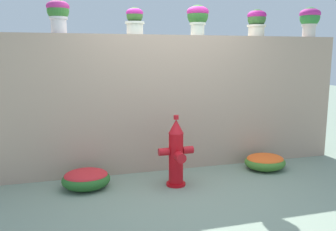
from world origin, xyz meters
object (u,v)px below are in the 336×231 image
at_px(potted_plant_2, 135,19).
at_px(potted_plant_4, 257,21).
at_px(potted_plant_3, 198,16).
at_px(potted_plant_1, 58,12).
at_px(flower_bush_right, 265,161).
at_px(flower_bush_left, 86,178).
at_px(fire_hydrant, 176,154).
at_px(potted_plant_5, 310,18).

xyz_separation_m(potted_plant_2, potted_plant_4, (1.84, 0.03, 0.03)).
height_order(potted_plant_2, potted_plant_3, potted_plant_3).
height_order(potted_plant_1, potted_plant_3, potted_plant_1).
xyz_separation_m(potted_plant_4, flower_bush_right, (-0.09, -0.55, -1.99)).
bearing_deg(potted_plant_3, flower_bush_left, -162.30).
distance_m(potted_plant_2, flower_bush_right, 2.68).
bearing_deg(potted_plant_2, fire_hydrant, -66.07).
bearing_deg(potted_plant_3, potted_plant_5, -0.06).
relative_size(potted_plant_1, potted_plant_3, 1.01).
bearing_deg(potted_plant_1, fire_hydrant, -29.66).
bearing_deg(fire_hydrant, potted_plant_4, 28.26).
height_order(potted_plant_2, potted_plant_5, potted_plant_5).
relative_size(potted_plant_3, flower_bush_right, 0.71).
height_order(potted_plant_2, fire_hydrant, potted_plant_2).
xyz_separation_m(potted_plant_1, potted_plant_5, (3.69, -0.02, 0.02)).
height_order(potted_plant_3, potted_plant_5, potted_plant_5).
xyz_separation_m(potted_plant_5, fire_hydrant, (-2.37, -0.73, -1.75)).
relative_size(potted_plant_3, fire_hydrant, 0.47).
height_order(potted_plant_5, fire_hydrant, potted_plant_5).
bearing_deg(flower_bush_left, potted_plant_5, 8.52).
distance_m(potted_plant_1, flower_bush_left, 2.10).
bearing_deg(flower_bush_left, fire_hydrant, -11.11).
height_order(fire_hydrant, flower_bush_right, fire_hydrant).
height_order(potted_plant_4, potted_plant_5, potted_plant_5).
height_order(potted_plant_3, flower_bush_left, potted_plant_3).
height_order(potted_plant_5, flower_bush_left, potted_plant_5).
distance_m(potted_plant_5, flower_bush_left, 4.04).
distance_m(potted_plant_4, flower_bush_left, 3.31).
bearing_deg(flower_bush_left, potted_plant_1, 113.39).
bearing_deg(potted_plant_4, fire_hydrant, -151.74).
bearing_deg(potted_plant_2, potted_plant_1, -178.67).
bearing_deg(flower_bush_right, flower_bush_left, -179.10).
bearing_deg(flower_bush_left, potted_plant_2, 37.02).
distance_m(potted_plant_5, fire_hydrant, 3.03).
height_order(potted_plant_1, fire_hydrant, potted_plant_1).
bearing_deg(potted_plant_3, potted_plant_2, 177.25).
distance_m(potted_plant_1, potted_plant_4, 2.82).
bearing_deg(potted_plant_1, potted_plant_3, -0.61).
distance_m(potted_plant_1, potted_plant_5, 3.69).
xyz_separation_m(fire_hydrant, flower_bush_right, (1.41, 0.25, -0.29)).
xyz_separation_m(potted_plant_1, flower_bush_left, (0.23, -0.54, -2.01)).
relative_size(fire_hydrant, flower_bush_right, 1.52).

